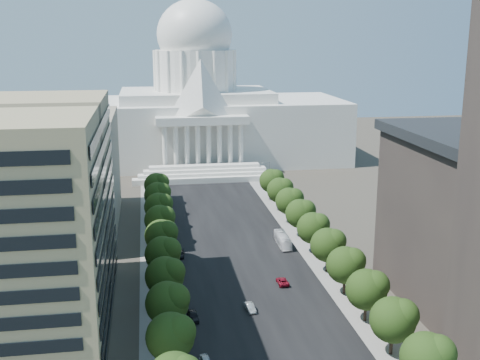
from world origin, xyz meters
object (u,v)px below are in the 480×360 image
car_red (282,281)px  city_bus (283,240)px  car_dark_b (181,254)px  car_dark_a (193,316)px  car_silver (250,307)px

car_red → city_bus: city_bus is taller
car_dark_b → city_bus: size_ratio=0.42×
car_dark_a → car_red: bearing=29.9°
car_silver → car_red: car_silver is taller
car_dark_a → car_dark_b: car_dark_a is taller
car_dark_a → car_silver: size_ratio=1.15×
car_dark_b → car_red: bearing=-37.4°
car_dark_a → car_red: car_dark_a is taller
car_dark_b → city_bus: bearing=15.4°
car_dark_a → car_dark_b: (-0.26, 32.60, -0.16)m
city_bus → car_red: bearing=-102.4°
car_silver → car_dark_b: bearing=102.8°
car_dark_b → car_silver: bearing=-63.3°
car_dark_a → city_bus: 44.60m
car_red → car_dark_a: bearing=32.4°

